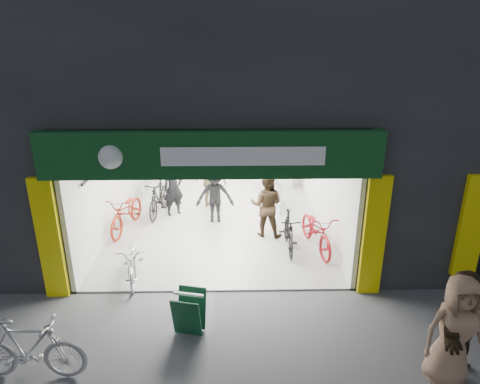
{
  "coord_description": "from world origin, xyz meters",
  "views": [
    {
      "loc": [
        0.39,
        -7.76,
        5.17
      ],
      "look_at": [
        0.58,
        1.5,
        1.7
      ],
      "focal_mm": 32.0,
      "sensor_mm": 36.0,
      "label": 1
    }
  ],
  "objects_px": {
    "pedestrian_near": "(455,332)",
    "bike_left_front": "(133,260)",
    "sandwich_board": "(189,312)",
    "parked_bike": "(28,349)",
    "bike_right_front": "(289,232)"
  },
  "relations": [
    {
      "from": "pedestrian_near",
      "to": "bike_left_front",
      "type": "bearing_deg",
      "value": 151.4
    },
    {
      "from": "bike_left_front",
      "to": "pedestrian_near",
      "type": "relative_size",
      "value": 0.9
    },
    {
      "from": "sandwich_board",
      "to": "bike_left_front",
      "type": "bearing_deg",
      "value": 139.01
    },
    {
      "from": "bike_left_front",
      "to": "pedestrian_near",
      "type": "height_order",
      "value": "pedestrian_near"
    },
    {
      "from": "parked_bike",
      "to": "sandwich_board",
      "type": "distance_m",
      "value": 2.62
    },
    {
      "from": "parked_bike",
      "to": "sandwich_board",
      "type": "relative_size",
      "value": 2.25
    },
    {
      "from": "bike_left_front",
      "to": "bike_right_front",
      "type": "bearing_deg",
      "value": 9.19
    },
    {
      "from": "sandwich_board",
      "to": "pedestrian_near",
      "type": "bearing_deg",
      "value": -4.45
    },
    {
      "from": "parked_bike",
      "to": "pedestrian_near",
      "type": "relative_size",
      "value": 0.97
    },
    {
      "from": "bike_right_front",
      "to": "parked_bike",
      "type": "distance_m",
      "value": 6.2
    },
    {
      "from": "bike_left_front",
      "to": "bike_right_front",
      "type": "xyz_separation_m",
      "value": [
        3.6,
        1.23,
        0.05
      ]
    },
    {
      "from": "pedestrian_near",
      "to": "sandwich_board",
      "type": "bearing_deg",
      "value": 164.15
    },
    {
      "from": "bike_right_front",
      "to": "sandwich_board",
      "type": "height_order",
      "value": "bike_right_front"
    },
    {
      "from": "parked_bike",
      "to": "sandwich_board",
      "type": "height_order",
      "value": "parked_bike"
    },
    {
      "from": "bike_right_front",
      "to": "pedestrian_near",
      "type": "height_order",
      "value": "pedestrian_near"
    }
  ]
}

